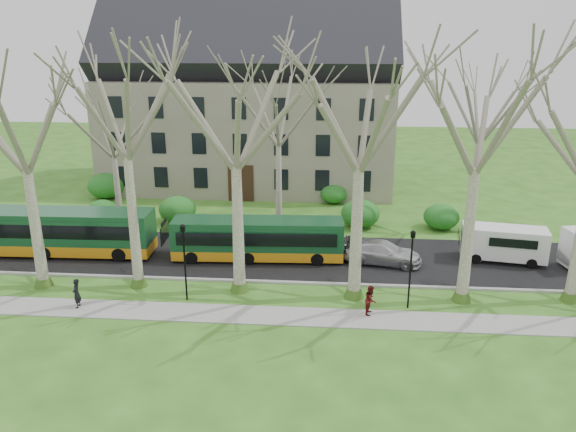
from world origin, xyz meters
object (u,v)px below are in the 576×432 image
object	(u,v)px
sedan	(382,252)
pedestrian_b	(371,300)
bus_lead	(60,232)
bus_follow	(258,239)
van_a	(503,244)
pedestrian_a	(77,293)

from	to	relation	value
sedan	pedestrian_b	bearing A→B (deg)	-179.55
bus_lead	bus_follow	distance (m)	13.07
bus_lead	van_a	world-z (taller)	bus_lead
sedan	pedestrian_a	world-z (taller)	pedestrian_a
van_a	pedestrian_b	bearing A→B (deg)	-129.26
pedestrian_b	bus_lead	bearing A→B (deg)	85.29
van_a	pedestrian_a	bearing A→B (deg)	-151.85
pedestrian_a	pedestrian_b	bearing A→B (deg)	85.77
sedan	pedestrian_a	size ratio (longest dim) A/B	3.05
pedestrian_b	pedestrian_a	bearing A→B (deg)	106.13
sedan	bus_follow	bearing A→B (deg)	98.98
sedan	van_a	world-z (taller)	van_a
bus_follow	pedestrian_b	size ratio (longest dim) A/B	6.95
van_a	pedestrian_a	size ratio (longest dim) A/B	3.19
bus_follow	van_a	size ratio (longest dim) A/B	2.11
bus_lead	sedan	world-z (taller)	bus_lead
pedestrian_b	bus_follow	bearing A→B (deg)	58.45
bus_lead	pedestrian_b	xyz separation A→B (m)	(19.85, -6.82, -0.74)
pedestrian_a	bus_follow	bearing A→B (deg)	124.59
bus_lead	pedestrian_b	bearing A→B (deg)	-20.32
bus_lead	pedestrian_a	bearing A→B (deg)	-60.62
bus_lead	bus_follow	xyz separation A→B (m)	(13.07, 0.16, -0.17)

